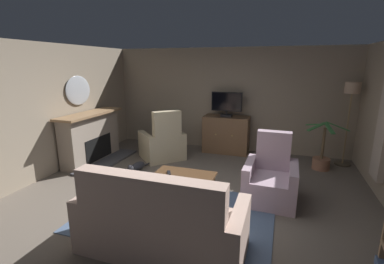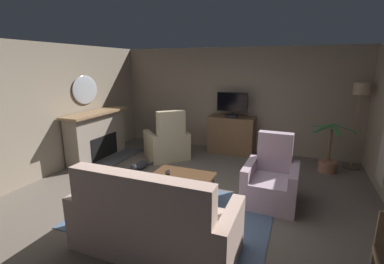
{
  "view_description": "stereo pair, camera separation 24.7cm",
  "coord_description": "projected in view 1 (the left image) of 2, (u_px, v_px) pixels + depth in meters",
  "views": [
    {
      "loc": [
        1.36,
        -3.73,
        2.18
      ],
      "look_at": [
        -0.02,
        0.44,
        1.09
      ],
      "focal_mm": 25.76,
      "sensor_mm": 36.0,
      "label": 1
    },
    {
      "loc": [
        1.59,
        -3.65,
        2.18
      ],
      "look_at": [
        -0.02,
        0.44,
        1.09
      ],
      "focal_mm": 25.76,
      "sensor_mm": 36.0,
      "label": 2
    }
  ],
  "objects": [
    {
      "name": "coffee_table",
      "position": [
        184.0,
        178.0,
        4.41
      ],
      "size": [
        0.98,
        0.57,
        0.46
      ],
      "color": "#4C331E",
      "rests_on": "ground_plane"
    },
    {
      "name": "sofa_floral",
      "position": [
        160.0,
        225.0,
        3.21
      ],
      "size": [
        1.96,
        0.86,
        1.08
      ],
      "color": "#BC9E8E",
      "rests_on": "ground_plane"
    },
    {
      "name": "armchair_facing_sofa",
      "position": [
        270.0,
        180.0,
        4.49
      ],
      "size": [
        0.83,
        0.88,
        1.09
      ],
      "color": "#AD93A3",
      "rests_on": "ground_plane"
    },
    {
      "name": "rug_central",
      "position": [
        177.0,
        214.0,
        4.12
      ],
      "size": [
        2.77,
        1.94,
        0.01
      ],
      "primitive_type": "cube",
      "color": "slate",
      "rests_on": "ground_plane"
    },
    {
      "name": "wall_back",
      "position": [
        227.0,
        100.0,
        7.06
      ],
      "size": [
        6.57,
        0.1,
        2.58
      ],
      "primitive_type": "cube",
      "color": "gray",
      "rests_on": "ground_plane"
    },
    {
      "name": "tv_remote",
      "position": [
        169.0,
        173.0,
        4.44
      ],
      "size": [
        0.12,
        0.17,
        0.02
      ],
      "primitive_type": "cube",
      "rotation": [
        0.0,
        0.0,
        5.18
      ],
      "color": "black",
      "rests_on": "coffee_table"
    },
    {
      "name": "floor_lamp",
      "position": [
        351.0,
        103.0,
        5.8
      ],
      "size": [
        0.33,
        0.33,
        1.82
      ],
      "color": "#4C4233",
      "rests_on": "ground_plane"
    },
    {
      "name": "television",
      "position": [
        227.0,
        104.0,
        6.69
      ],
      "size": [
        0.75,
        0.2,
        0.6
      ],
      "color": "black",
      "rests_on": "tv_cabinet"
    },
    {
      "name": "ground_plane",
      "position": [
        185.0,
        206.0,
        4.38
      ],
      "size": [
        6.57,
        7.01,
        0.04
      ],
      "primitive_type": "cube",
      "color": "#665B51"
    },
    {
      "name": "fireplace",
      "position": [
        92.0,
        138.0,
        6.26
      ],
      "size": [
        0.86,
        1.79,
        1.13
      ],
      "color": "#4C4C51",
      "rests_on": "ground_plane"
    },
    {
      "name": "potted_plant_on_hearth_side",
      "position": [
        321.0,
        159.0,
        5.83
      ],
      "size": [
        0.84,
        0.82,
        1.04
      ],
      "color": "#99664C",
      "rests_on": "ground_plane"
    },
    {
      "name": "wall_left",
      "position": [
        27.0,
        114.0,
        5.0
      ],
      "size": [
        0.1,
        7.01,
        2.58
      ],
      "primitive_type": "cube",
      "color": "gray",
      "rests_on": "ground_plane"
    },
    {
      "name": "cat",
      "position": [
        137.0,
        166.0,
        5.77
      ],
      "size": [
        0.26,
        0.68,
        0.2
      ],
      "color": "#2D2D33",
      "rests_on": "ground_plane"
    },
    {
      "name": "wall_mirror_oval",
      "position": [
        78.0,
        90.0,
        6.07
      ],
      "size": [
        0.06,
        0.77,
        0.64
      ],
      "primitive_type": "ellipsoid",
      "color": "#B2B7BF"
    },
    {
      "name": "tv_cabinet",
      "position": [
        226.0,
        135.0,
        6.93
      ],
      "size": [
        1.12,
        0.56,
        0.92
      ],
      "color": "#4A3523",
      "rests_on": "ground_plane"
    },
    {
      "name": "armchair_beside_cabinet",
      "position": [
        163.0,
        144.0,
        6.45
      ],
      "size": [
        1.25,
        1.25,
        1.18
      ],
      "color": "tan",
      "rests_on": "ground_plane"
    }
  ]
}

